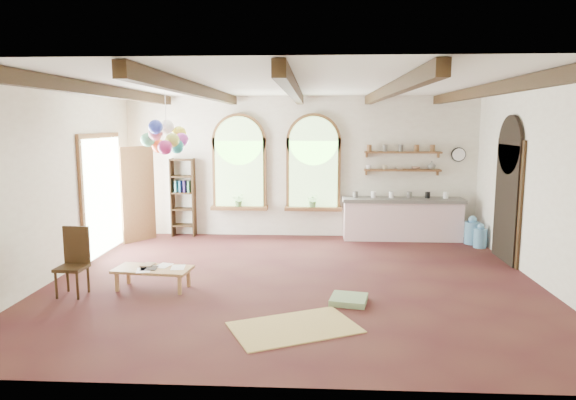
# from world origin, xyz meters

# --- Properties ---
(floor) EXTENTS (8.00, 8.00, 0.00)m
(floor) POSITION_xyz_m (0.00, 0.00, 0.00)
(floor) COLOR #4E2620
(floor) RESTS_ON ground
(ceiling_beams) EXTENTS (6.20, 6.80, 0.18)m
(ceiling_beams) POSITION_xyz_m (0.00, 0.00, 3.10)
(ceiling_beams) COLOR #362311
(ceiling_beams) RESTS_ON ceiling
(window_left) EXTENTS (1.30, 0.28, 2.20)m
(window_left) POSITION_xyz_m (-1.40, 3.43, 1.63)
(window_left) COLOR brown
(window_left) RESTS_ON floor
(window_right) EXTENTS (1.30, 0.28, 2.20)m
(window_right) POSITION_xyz_m (0.30, 3.43, 1.63)
(window_right) COLOR brown
(window_right) RESTS_ON floor
(left_doorway) EXTENTS (0.10, 1.90, 2.50)m
(left_doorway) POSITION_xyz_m (-3.95, 1.80, 1.15)
(left_doorway) COLOR brown
(left_doorway) RESTS_ON floor
(right_doorway) EXTENTS (0.10, 1.30, 2.40)m
(right_doorway) POSITION_xyz_m (3.95, 1.50, 1.10)
(right_doorway) COLOR black
(right_doorway) RESTS_ON floor
(kitchen_counter) EXTENTS (2.68, 0.62, 0.94)m
(kitchen_counter) POSITION_xyz_m (2.30, 3.20, 0.48)
(kitchen_counter) COLOR beige
(kitchen_counter) RESTS_ON floor
(wall_shelf_lower) EXTENTS (1.70, 0.24, 0.04)m
(wall_shelf_lower) POSITION_xyz_m (2.30, 3.38, 1.55)
(wall_shelf_lower) COLOR brown
(wall_shelf_lower) RESTS_ON wall_back
(wall_shelf_upper) EXTENTS (1.70, 0.24, 0.04)m
(wall_shelf_upper) POSITION_xyz_m (2.30, 3.38, 1.95)
(wall_shelf_upper) COLOR brown
(wall_shelf_upper) RESTS_ON wall_back
(wall_clock) EXTENTS (0.32, 0.04, 0.32)m
(wall_clock) POSITION_xyz_m (3.55, 3.45, 1.90)
(wall_clock) COLOR black
(wall_clock) RESTS_ON wall_back
(bookshelf) EXTENTS (0.53, 0.32, 1.80)m
(bookshelf) POSITION_xyz_m (-2.70, 3.32, 0.90)
(bookshelf) COLOR #362311
(bookshelf) RESTS_ON floor
(coffee_table) EXTENTS (1.24, 0.67, 0.34)m
(coffee_table) POSITION_xyz_m (-2.20, -0.55, 0.30)
(coffee_table) COLOR tan
(coffee_table) RESTS_ON floor
(side_chair) EXTENTS (0.43, 0.43, 1.04)m
(side_chair) POSITION_xyz_m (-3.32, -0.90, 0.30)
(side_chair) COLOR #362311
(side_chair) RESTS_ON floor
(floor_mat) EXTENTS (1.83, 1.55, 0.02)m
(floor_mat) POSITION_xyz_m (0.09, -2.00, 0.01)
(floor_mat) COLOR #D4BB6A
(floor_mat) RESTS_ON floor
(floor_cushion) EXTENTS (0.60, 0.60, 0.09)m
(floor_cushion) POSITION_xyz_m (0.85, -1.01, 0.04)
(floor_cushion) COLOR gray
(floor_cushion) RESTS_ON floor
(water_jug_a) EXTENTS (0.32, 0.32, 0.62)m
(water_jug_a) POSITION_xyz_m (3.75, 2.84, 0.27)
(water_jug_a) COLOR #5C9AC7
(water_jug_a) RESTS_ON floor
(water_jug_b) EXTENTS (0.27, 0.27, 0.52)m
(water_jug_b) POSITION_xyz_m (3.82, 2.50, 0.22)
(water_jug_b) COLOR #5C9AC7
(water_jug_b) RESTS_ON floor
(balloon_cluster) EXTENTS (0.87, 0.96, 1.16)m
(balloon_cluster) POSITION_xyz_m (-2.41, 1.13, 2.33)
(balloon_cluster) COLOR white
(balloon_cluster) RESTS_ON floor
(table_book) EXTENTS (0.21, 0.28, 0.02)m
(table_book) POSITION_xyz_m (-2.41, -0.40, 0.35)
(table_book) COLOR olive
(table_book) RESTS_ON coffee_table
(tablet) EXTENTS (0.18, 0.25, 0.01)m
(tablet) POSITION_xyz_m (-2.21, -0.58, 0.35)
(tablet) COLOR black
(tablet) RESTS_ON coffee_table
(potted_plant_left) EXTENTS (0.27, 0.23, 0.30)m
(potted_plant_left) POSITION_xyz_m (-1.40, 3.32, 0.85)
(potted_plant_left) COLOR #598C4C
(potted_plant_left) RESTS_ON window_left
(potted_plant_right) EXTENTS (0.27, 0.23, 0.30)m
(potted_plant_right) POSITION_xyz_m (0.30, 3.32, 0.85)
(potted_plant_right) COLOR #598C4C
(potted_plant_right) RESTS_ON window_right
(shelf_cup_a) EXTENTS (0.12, 0.10, 0.10)m
(shelf_cup_a) POSITION_xyz_m (1.55, 3.38, 1.62)
(shelf_cup_a) COLOR white
(shelf_cup_a) RESTS_ON wall_shelf_lower
(shelf_cup_b) EXTENTS (0.10, 0.10, 0.09)m
(shelf_cup_b) POSITION_xyz_m (1.90, 3.38, 1.62)
(shelf_cup_b) COLOR beige
(shelf_cup_b) RESTS_ON wall_shelf_lower
(shelf_bowl_a) EXTENTS (0.22, 0.22, 0.05)m
(shelf_bowl_a) POSITION_xyz_m (2.25, 3.38, 1.60)
(shelf_bowl_a) COLOR beige
(shelf_bowl_a) RESTS_ON wall_shelf_lower
(shelf_bowl_b) EXTENTS (0.20, 0.20, 0.06)m
(shelf_bowl_b) POSITION_xyz_m (2.60, 3.38, 1.60)
(shelf_bowl_b) COLOR #8C664C
(shelf_bowl_b) RESTS_ON wall_shelf_lower
(shelf_vase) EXTENTS (0.18, 0.18, 0.19)m
(shelf_vase) POSITION_xyz_m (2.95, 3.38, 1.67)
(shelf_vase) COLOR slate
(shelf_vase) RESTS_ON wall_shelf_lower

